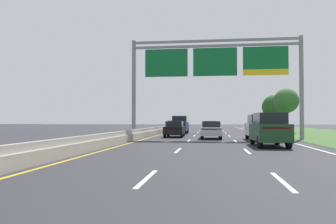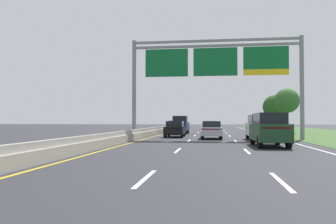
{
  "view_description": "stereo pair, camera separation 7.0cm",
  "coord_description": "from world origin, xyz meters",
  "px_view_note": "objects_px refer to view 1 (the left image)",
  "views": [
    {
      "loc": [
        -0.03,
        1.05,
        1.64
      ],
      "look_at": [
        -2.81,
        22.68,
        2.19
      ],
      "focal_mm": 36.21,
      "sensor_mm": 36.0,
      "label": 1
    },
    {
      "loc": [
        0.03,
        1.06,
        1.64
      ],
      "look_at": [
        -2.81,
        22.68,
        2.19
      ],
      "focal_mm": 36.21,
      "sensor_mm": 36.0,
      "label": 2
    }
  ],
  "objects_px": {
    "overhead_sign_gantry": "(215,67)",
    "car_black_left_lane_sedan": "(175,129)",
    "roadside_tree_far": "(286,101)",
    "pickup_truck_navy": "(179,125)",
    "car_white_right_lane_suv": "(259,127)",
    "roadside_tree_distant": "(274,107)",
    "car_silver_centre_lane_sedan": "(211,130)",
    "car_blue_centre_lane_sedan": "(210,127)",
    "car_darkgreen_right_lane_suv": "(269,129)"
  },
  "relations": [
    {
      "from": "car_white_right_lane_suv",
      "to": "car_darkgreen_right_lane_suv",
      "type": "height_order",
      "value": "same"
    },
    {
      "from": "roadside_tree_distant",
      "to": "car_black_left_lane_sedan",
      "type": "bearing_deg",
      "value": -117.41
    },
    {
      "from": "overhead_sign_gantry",
      "to": "roadside_tree_far",
      "type": "bearing_deg",
      "value": 59.63
    },
    {
      "from": "overhead_sign_gantry",
      "to": "car_silver_centre_lane_sedan",
      "type": "distance_m",
      "value": 5.61
    },
    {
      "from": "car_silver_centre_lane_sedan",
      "to": "car_darkgreen_right_lane_suv",
      "type": "relative_size",
      "value": 0.93
    },
    {
      "from": "car_white_right_lane_suv",
      "to": "roadside_tree_distant",
      "type": "xyz_separation_m",
      "value": [
        7.02,
        32.53,
        2.92
      ]
    },
    {
      "from": "car_darkgreen_right_lane_suv",
      "to": "pickup_truck_navy",
      "type": "bearing_deg",
      "value": 20.66
    },
    {
      "from": "car_black_left_lane_sedan",
      "to": "roadside_tree_far",
      "type": "bearing_deg",
      "value": -46.89
    },
    {
      "from": "pickup_truck_navy",
      "to": "car_silver_centre_lane_sedan",
      "type": "relative_size",
      "value": 1.23
    },
    {
      "from": "car_blue_centre_lane_sedan",
      "to": "roadside_tree_distant",
      "type": "bearing_deg",
      "value": -35.0
    },
    {
      "from": "overhead_sign_gantry",
      "to": "roadside_tree_distant",
      "type": "bearing_deg",
      "value": 71.27
    },
    {
      "from": "car_black_left_lane_sedan",
      "to": "car_darkgreen_right_lane_suv",
      "type": "bearing_deg",
      "value": -148.42
    },
    {
      "from": "car_blue_centre_lane_sedan",
      "to": "car_white_right_lane_suv",
      "type": "bearing_deg",
      "value": -165.75
    },
    {
      "from": "overhead_sign_gantry",
      "to": "roadside_tree_far",
      "type": "xyz_separation_m",
      "value": [
        9.51,
        16.22,
        -2.16
      ]
    },
    {
      "from": "car_silver_centre_lane_sedan",
      "to": "roadside_tree_distant",
      "type": "height_order",
      "value": "roadside_tree_distant"
    },
    {
      "from": "car_black_left_lane_sedan",
      "to": "roadside_tree_distant",
      "type": "xyz_separation_m",
      "value": [
        14.61,
        28.17,
        3.2
      ]
    },
    {
      "from": "pickup_truck_navy",
      "to": "roadside_tree_distant",
      "type": "height_order",
      "value": "roadside_tree_distant"
    },
    {
      "from": "overhead_sign_gantry",
      "to": "pickup_truck_navy",
      "type": "xyz_separation_m",
      "value": [
        -4.21,
        10.82,
        -5.31
      ]
    },
    {
      "from": "overhead_sign_gantry",
      "to": "car_white_right_lane_suv",
      "type": "bearing_deg",
      "value": -16.61
    },
    {
      "from": "pickup_truck_navy",
      "to": "car_silver_centre_lane_sedan",
      "type": "height_order",
      "value": "pickup_truck_navy"
    },
    {
      "from": "car_silver_centre_lane_sedan",
      "to": "car_black_left_lane_sedan",
      "type": "bearing_deg",
      "value": 52.5
    },
    {
      "from": "car_silver_centre_lane_sedan",
      "to": "roadside_tree_far",
      "type": "height_order",
      "value": "roadside_tree_far"
    },
    {
      "from": "overhead_sign_gantry",
      "to": "car_black_left_lane_sedan",
      "type": "xyz_separation_m",
      "value": [
        -3.94,
        3.28,
        -5.57
      ]
    },
    {
      "from": "roadside_tree_far",
      "to": "roadside_tree_distant",
      "type": "distance_m",
      "value": 15.26
    },
    {
      "from": "pickup_truck_navy",
      "to": "roadside_tree_distant",
      "type": "xyz_separation_m",
      "value": [
        14.87,
        20.63,
        2.94
      ]
    },
    {
      "from": "pickup_truck_navy",
      "to": "roadside_tree_distant",
      "type": "bearing_deg",
      "value": -35.57
    },
    {
      "from": "car_silver_centre_lane_sedan",
      "to": "roadside_tree_distant",
      "type": "bearing_deg",
      "value": -19.89
    },
    {
      "from": "roadside_tree_far",
      "to": "roadside_tree_distant",
      "type": "xyz_separation_m",
      "value": [
        1.15,
        15.22,
        -0.21
      ]
    },
    {
      "from": "car_silver_centre_lane_sedan",
      "to": "roadside_tree_far",
      "type": "bearing_deg",
      "value": -32.43
    },
    {
      "from": "overhead_sign_gantry",
      "to": "car_darkgreen_right_lane_suv",
      "type": "xyz_separation_m",
      "value": [
        3.28,
        -8.11,
        -5.29
      ]
    },
    {
      "from": "car_black_left_lane_sedan",
      "to": "roadside_tree_far",
      "type": "relative_size",
      "value": 0.75
    },
    {
      "from": "car_white_right_lane_suv",
      "to": "car_black_left_lane_sedan",
      "type": "distance_m",
      "value": 8.76
    },
    {
      "from": "overhead_sign_gantry",
      "to": "car_black_left_lane_sedan",
      "type": "bearing_deg",
      "value": 140.29
    },
    {
      "from": "car_darkgreen_right_lane_suv",
      "to": "roadside_tree_far",
      "type": "height_order",
      "value": "roadside_tree_far"
    },
    {
      "from": "car_blue_centre_lane_sedan",
      "to": "roadside_tree_distant",
      "type": "height_order",
      "value": "roadside_tree_distant"
    },
    {
      "from": "car_silver_centre_lane_sedan",
      "to": "car_blue_centre_lane_sedan",
      "type": "xyz_separation_m",
      "value": [
        -0.15,
        15.23,
        0.0
      ]
    },
    {
      "from": "overhead_sign_gantry",
      "to": "car_darkgreen_right_lane_suv",
      "type": "height_order",
      "value": "overhead_sign_gantry"
    },
    {
      "from": "car_silver_centre_lane_sedan",
      "to": "car_white_right_lane_suv",
      "type": "xyz_separation_m",
      "value": [
        3.99,
        -1.63,
        0.28
      ]
    },
    {
      "from": "pickup_truck_navy",
      "to": "car_darkgreen_right_lane_suv",
      "type": "relative_size",
      "value": 1.14
    },
    {
      "from": "car_white_right_lane_suv",
      "to": "roadside_tree_distant",
      "type": "distance_m",
      "value": 33.41
    },
    {
      "from": "pickup_truck_navy",
      "to": "car_blue_centre_lane_sedan",
      "type": "height_order",
      "value": "pickup_truck_navy"
    },
    {
      "from": "pickup_truck_navy",
      "to": "car_blue_centre_lane_sedan",
      "type": "xyz_separation_m",
      "value": [
        3.71,
        4.96,
        -0.26
      ]
    },
    {
      "from": "car_white_right_lane_suv",
      "to": "overhead_sign_gantry",
      "type": "bearing_deg",
      "value": 72.88
    },
    {
      "from": "overhead_sign_gantry",
      "to": "roadside_tree_far",
      "type": "distance_m",
      "value": 18.93
    },
    {
      "from": "pickup_truck_navy",
      "to": "car_white_right_lane_suv",
      "type": "xyz_separation_m",
      "value": [
        7.85,
        -11.9,
        0.02
      ]
    },
    {
      "from": "pickup_truck_navy",
      "to": "car_darkgreen_right_lane_suv",
      "type": "distance_m",
      "value": 20.35
    },
    {
      "from": "car_white_right_lane_suv",
      "to": "car_black_left_lane_sedan",
      "type": "xyz_separation_m",
      "value": [
        -7.59,
        4.36,
        -0.28
      ]
    },
    {
      "from": "overhead_sign_gantry",
      "to": "pickup_truck_navy",
      "type": "bearing_deg",
      "value": 111.27
    },
    {
      "from": "car_blue_centre_lane_sedan",
      "to": "car_black_left_lane_sedan",
      "type": "xyz_separation_m",
      "value": [
        -3.45,
        -12.49,
        0.0
      ]
    },
    {
      "from": "pickup_truck_navy",
      "to": "car_black_left_lane_sedan",
      "type": "xyz_separation_m",
      "value": [
        0.27,
        -7.54,
        -0.26
      ]
    }
  ]
}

